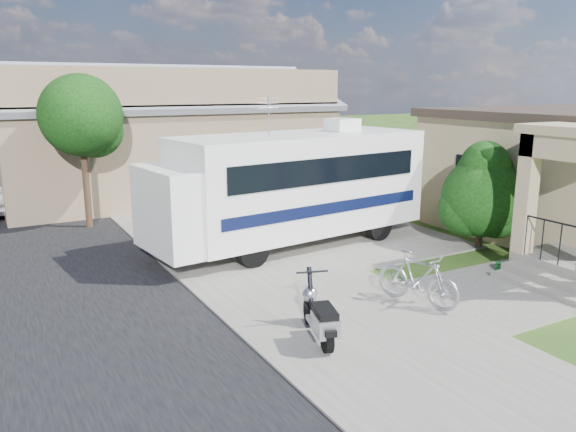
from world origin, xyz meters
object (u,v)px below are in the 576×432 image
motorhome (291,184)px  shrub (482,193)px  scooter (320,317)px  bicycle (418,281)px  pickup_truck (5,188)px  garden_hose (503,269)px

motorhome → shrub: (4.36, -2.54, -0.23)m
shrub → scooter: size_ratio=1.80×
motorhome → bicycle: 5.10m
scooter → pickup_truck: (-3.93, 14.29, 0.28)m
pickup_truck → motorhome: bearing=122.4°
bicycle → garden_hose: bicycle is taller
shrub → bicycle: 5.07m
shrub → pickup_truck: (-10.79, 11.44, -0.70)m
bicycle → garden_hose: bearing=-8.3°
motorhome → garden_hose: size_ratio=20.53×
garden_hose → shrub: bearing=57.2°
shrub → garden_hose: 2.56m
shrub → bicycle: size_ratio=1.63×
bicycle → pickup_truck: size_ratio=0.32×
garden_hose → motorhome: bearing=126.2°
pickup_truck → garden_hose: pickup_truck is taller
motorhome → pickup_truck: motorhome is taller
shrub → bicycle: (-4.35, -2.43, -0.93)m
scooter → bicycle: bearing=26.6°
motorhome → garden_hose: bearing=-60.5°
motorhome → bicycle: (0.01, -4.97, -1.16)m
motorhome → garden_hose: 5.63m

